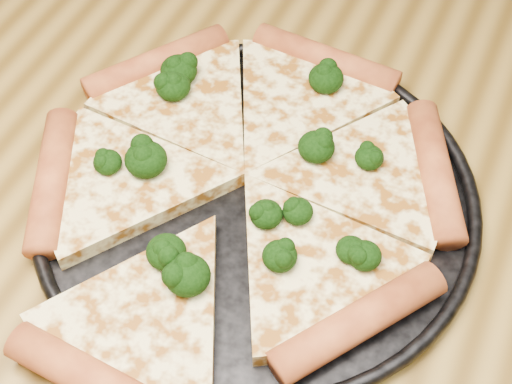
% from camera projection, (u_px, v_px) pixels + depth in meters
% --- Properties ---
extents(dining_table, '(1.20, 0.90, 0.75)m').
position_uv_depth(dining_table, '(230.00, 241.00, 0.73)').
color(dining_table, olive).
rests_on(dining_table, ground).
extents(pizza_pan, '(0.37, 0.37, 0.02)m').
position_uv_depth(pizza_pan, '(256.00, 198.00, 0.64)').
color(pizza_pan, black).
rests_on(pizza_pan, dining_table).
extents(pizza, '(0.38, 0.40, 0.03)m').
position_uv_depth(pizza, '(240.00, 183.00, 0.63)').
color(pizza, '#F7E897').
rests_on(pizza, pizza_pan).
extents(broccoli_florets, '(0.25, 0.27, 0.03)m').
position_uv_depth(broccoli_florets, '(234.00, 168.00, 0.63)').
color(broccoli_florets, black).
rests_on(broccoli_florets, pizza).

